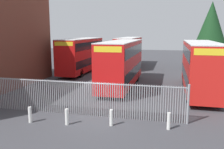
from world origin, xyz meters
TOP-DOWN VIEW (x-y plane):
  - ground_plane at (0.00, 8.00)m, footprint 100.00×100.00m
  - palisade_fence at (-1.78, 0.00)m, footprint 14.63×0.14m
  - double_decker_bus_near_gate at (-0.17, 8.70)m, footprint 2.54×10.81m
  - double_decker_bus_behind_fence_left at (6.90, 7.93)m, footprint 2.54×10.81m
  - double_decker_bus_behind_fence_right at (-6.86, 15.64)m, footprint 2.54×10.81m
  - double_decker_bus_far_back at (-1.73, 21.98)m, footprint 2.54×10.81m
  - bollard_near_left at (-3.52, -1.96)m, footprint 0.20×0.20m
  - bollard_center_front at (-1.27, -1.79)m, footprint 0.20×0.20m
  - bollard_near_right at (1.24, -1.33)m, footprint 0.20×0.20m
  - bollard_far_right at (4.42, -1.10)m, footprint 0.20×0.20m
  - tree_tall_back at (9.65, 22.39)m, footprint 4.53×4.53m

SIDE VIEW (x-z plane):
  - ground_plane at x=0.00m, z-range 0.00..0.00m
  - bollard_near_left at x=-3.52m, z-range 0.00..0.95m
  - bollard_center_front at x=-1.27m, z-range 0.00..0.95m
  - bollard_near_right at x=1.24m, z-range 0.00..0.95m
  - bollard_far_right at x=4.42m, z-range 0.00..0.95m
  - palisade_fence at x=-1.78m, z-range 0.00..2.35m
  - double_decker_bus_near_gate at x=-0.17m, z-range 0.21..4.63m
  - double_decker_bus_behind_fence_left at x=6.90m, z-range 0.21..4.63m
  - double_decker_bus_behind_fence_right at x=-6.86m, z-range 0.21..4.63m
  - double_decker_bus_far_back at x=-1.73m, z-range 0.21..4.63m
  - tree_tall_back at x=9.65m, z-range 1.45..10.84m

